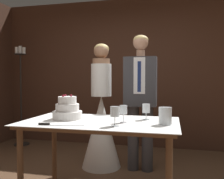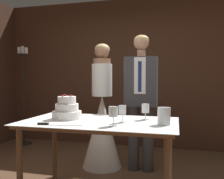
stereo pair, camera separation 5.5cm
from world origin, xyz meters
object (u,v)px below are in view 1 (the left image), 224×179
object	(u,v)px
wine_glass_middle	(115,113)
candle_stand	(21,95)
cake_table	(100,130)
bride	(101,122)
wine_glass_far	(146,109)
groom	(140,96)
hurricane_candle	(165,116)
cake_knife	(52,124)
wine_glass_near	(123,111)
tiered_cake	(67,110)

from	to	relation	value
wine_glass_middle	candle_stand	distance (m)	3.00
cake_table	bride	distance (m)	1.03
bride	wine_glass_middle	bearing A→B (deg)	-68.90
wine_glass_far	groom	world-z (taller)	groom
wine_glass_middle	hurricane_candle	bearing A→B (deg)	22.83
cake_knife	hurricane_candle	size ratio (longest dim) A/B	2.60
cake_knife	bride	size ratio (longest dim) A/B	0.24
hurricane_candle	wine_glass_middle	bearing A→B (deg)	-157.17
hurricane_candle	bride	xyz separation A→B (m)	(-0.89, 1.04, -0.27)
candle_stand	wine_glass_near	bearing A→B (deg)	-38.33
cake_knife	wine_glass_near	size ratio (longest dim) A/B	2.49
wine_glass_middle	candle_stand	bearing A→B (deg)	138.30
cake_knife	hurricane_candle	bearing A→B (deg)	7.56
wine_glass_far	bride	world-z (taller)	bride
hurricane_candle	bride	size ratio (longest dim) A/B	0.09
tiered_cake	wine_glass_middle	distance (m)	0.62
candle_stand	groom	bearing A→B (deg)	-18.61
cake_table	candle_stand	world-z (taller)	candle_stand
tiered_cake	cake_knife	xyz separation A→B (m)	(0.01, -0.35, -0.08)
wine_glass_far	bride	distance (m)	1.11
wine_glass_middle	groom	distance (m)	1.22
wine_glass_middle	groom	size ratio (longest dim) A/B	0.10
hurricane_candle	wine_glass_near	bearing A→B (deg)	177.44
tiered_cake	cake_table	bearing A→B (deg)	-6.01
bride	groom	distance (m)	0.66
cake_table	wine_glass_middle	size ratio (longest dim) A/B	8.72
cake_table	cake_knife	size ratio (longest dim) A/B	3.68
wine_glass_far	hurricane_candle	world-z (taller)	wine_glass_far
wine_glass_middle	bride	distance (m)	1.34
cake_table	groom	size ratio (longest dim) A/B	0.83
wine_glass_near	wine_glass_middle	distance (m)	0.20
tiered_cake	wine_glass_middle	xyz separation A→B (m)	(0.56, -0.27, 0.03)
hurricane_candle	candle_stand	bearing A→B (deg)	145.66
cake_table	cake_knife	bearing A→B (deg)	-137.84
bride	hurricane_candle	bearing A→B (deg)	-49.40
wine_glass_middle	bride	world-z (taller)	bride
cake_table	wine_glass_near	size ratio (longest dim) A/B	9.19
wine_glass_near	wine_glass_far	size ratio (longest dim) A/B	1.02
tiered_cake	groom	size ratio (longest dim) A/B	0.17
candle_stand	cake_table	bearing A→B (deg)	-40.87
wine_glass_far	cake_knife	bearing A→B (deg)	-147.38
wine_glass_middle	bride	bearing A→B (deg)	111.10
cake_knife	groom	distance (m)	1.45
cake_table	cake_knife	world-z (taller)	cake_knife
bride	wine_glass_near	bearing A→B (deg)	-63.61
wine_glass_far	groom	xyz separation A→B (m)	(-0.16, 0.81, 0.08)
bride	candle_stand	size ratio (longest dim) A/B	0.94
cake_table	wine_glass_middle	world-z (taller)	wine_glass_middle
wine_glass_middle	hurricane_candle	xyz separation A→B (m)	(0.42, 0.18, -0.04)
wine_glass_middle	hurricane_candle	world-z (taller)	wine_glass_middle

